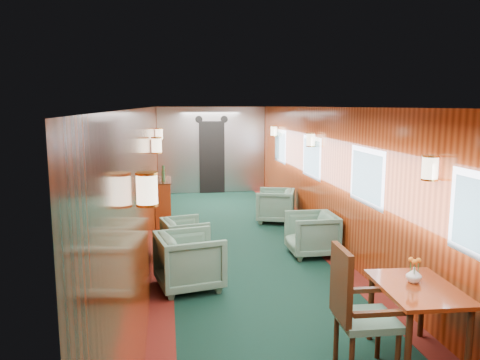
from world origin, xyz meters
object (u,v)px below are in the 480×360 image
Objects in this scene: armchair_right_near at (312,234)px; credenza at (163,201)px; armchair_left_near at (190,261)px; side_chair at (355,306)px; armchair_right_far at (275,206)px; dining_table at (417,298)px; armchair_left_far at (185,237)px.

credenza is at bearing -135.19° from armchair_right_near.
armchair_left_near is (0.36, -3.55, -0.10)m from credenza.
side_chair is 1.55× the size of armchair_right_far.
armchair_left_near reaches higher than dining_table.
credenza reaches higher than dining_table.
dining_table is 0.86× the size of side_chair.
credenza is 3.44m from armchair_right_near.
armchair_left_near is (-1.38, 2.26, -0.26)m from side_chair.
side_chair is 2.66m from armchair_left_near.
armchair_right_near reaches higher than armchair_left_far.
credenza reaches higher than armchair_left_far.
dining_table is 4.08m from armchair_left_far.
armchair_right_near is 1.00× the size of armchair_right_far.
side_chair is at bearing -73.34° from credenza.
credenza is 1.75× the size of armchair_left_far.
side_chair is at bearing -10.78° from armchair_right_near.
credenza is (-2.41, 5.69, -0.15)m from dining_table.
side_chair is at bearing -172.13° from armchair_left_far.
credenza is at bearing -76.81° from armchair_right_far.
side_chair reaches higher than armchair_right_near.
side_chair reaches higher than armchair_right_far.
armchair_left_near is 1.08× the size of armchair_right_far.
armchair_right_near and armchair_right_far have the same top height.
credenza reaches higher than armchair_right_near.
side_chair is 3.44m from armchair_right_near.
armchair_left_near is 1.08× the size of armchair_right_near.
dining_table is 5.49m from armchair_right_far.
side_chair is 5.64m from armchair_right_far.
armchair_left_far is 2.79m from armchair_right_far.
dining_table is at bearing -162.69° from armchair_left_far.
side_chair is 0.99× the size of credenza.
armchair_left_near is at bearing -84.19° from credenza.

